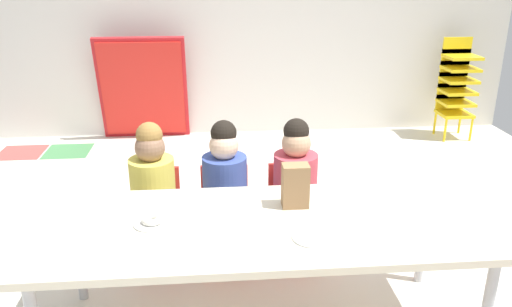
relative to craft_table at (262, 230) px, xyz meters
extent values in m
cube|color=silver|center=(0.14, 0.54, -0.58)|extent=(5.71, 5.55, 0.02)
cube|color=gray|center=(-0.76, 1.44, -0.57)|extent=(0.43, 0.43, 0.00)
cube|color=#B24C47|center=(0.14, 1.44, -0.57)|extent=(0.43, 0.43, 0.00)
cube|color=#B24C47|center=(-2.11, 2.79, -0.57)|extent=(0.43, 0.43, 0.00)
cube|color=#478C51|center=(-1.66, 2.79, -0.57)|extent=(0.43, 0.43, 0.00)
cube|color=beige|center=(0.14, 3.32, 0.78)|extent=(5.71, 0.10, 2.71)
cube|color=beige|center=(0.00, 0.00, 0.03)|extent=(2.09, 0.82, 0.04)
cylinder|color=#B2B2B7|center=(-0.96, 0.35, -0.28)|extent=(0.05, 0.05, 0.58)
cylinder|color=#B2B2B7|center=(0.96, 0.35, -0.28)|extent=(0.05, 0.05, 0.58)
cube|color=red|center=(-0.57, 0.63, -0.27)|extent=(0.32, 0.30, 0.03)
cube|color=red|center=(-0.57, 0.78, -0.12)|extent=(0.29, 0.02, 0.30)
cylinder|color=#D8C64C|center=(-0.57, 0.63, -0.05)|extent=(0.32, 0.32, 0.38)
sphere|color=#8C664C|center=(-0.57, 0.63, 0.21)|extent=(0.17, 0.17, 0.17)
sphere|color=olive|center=(-0.57, 0.64, 0.28)|extent=(0.15, 0.15, 0.15)
cylinder|color=red|center=(-0.71, 0.50, -0.42)|extent=(0.02, 0.02, 0.28)
cylinder|color=red|center=(-0.43, 0.50, -0.42)|extent=(0.02, 0.02, 0.28)
cylinder|color=red|center=(-0.71, 0.76, -0.42)|extent=(0.02, 0.02, 0.28)
cylinder|color=red|center=(-0.43, 0.76, -0.42)|extent=(0.02, 0.02, 0.28)
cube|color=red|center=(-0.16, 0.63, -0.27)|extent=(0.32, 0.30, 0.03)
cube|color=red|center=(-0.16, 0.78, -0.12)|extent=(0.29, 0.02, 0.30)
cylinder|color=#384C99|center=(-0.16, 0.63, -0.05)|extent=(0.30, 0.30, 0.38)
sphere|color=beige|center=(-0.16, 0.63, 0.21)|extent=(0.17, 0.17, 0.17)
sphere|color=black|center=(-0.16, 0.64, 0.28)|extent=(0.15, 0.15, 0.15)
cylinder|color=red|center=(-0.30, 0.50, -0.42)|extent=(0.02, 0.02, 0.28)
cylinder|color=red|center=(-0.02, 0.50, -0.42)|extent=(0.02, 0.02, 0.28)
cylinder|color=red|center=(-0.30, 0.76, -0.42)|extent=(0.02, 0.02, 0.28)
cylinder|color=red|center=(-0.02, 0.76, -0.42)|extent=(0.02, 0.02, 0.28)
cube|color=red|center=(0.26, 0.63, -0.27)|extent=(0.32, 0.30, 0.03)
cube|color=red|center=(0.26, 0.78, -0.12)|extent=(0.29, 0.02, 0.30)
cylinder|color=#BF3F4C|center=(0.26, 0.63, -0.05)|extent=(0.34, 0.34, 0.38)
sphere|color=tan|center=(0.26, 0.63, 0.21)|extent=(0.17, 0.17, 0.17)
sphere|color=black|center=(0.26, 0.64, 0.28)|extent=(0.15, 0.15, 0.15)
cylinder|color=red|center=(0.12, 0.50, -0.42)|extent=(0.02, 0.02, 0.28)
cylinder|color=red|center=(0.40, 0.50, -0.42)|extent=(0.02, 0.02, 0.28)
cylinder|color=red|center=(0.12, 0.76, -0.42)|extent=(0.02, 0.02, 0.28)
cylinder|color=red|center=(0.40, 0.76, -0.42)|extent=(0.02, 0.02, 0.28)
cube|color=yellow|center=(2.33, 2.89, -0.31)|extent=(0.32, 0.30, 0.03)
cube|color=yellow|center=(2.33, 3.03, -0.22)|extent=(0.30, 0.02, 0.18)
cube|color=yellow|center=(2.33, 2.89, -0.19)|extent=(0.32, 0.30, 0.03)
cube|color=yellow|center=(2.33, 3.03, -0.10)|extent=(0.30, 0.02, 0.18)
cube|color=yellow|center=(2.33, 2.89, -0.07)|extent=(0.32, 0.30, 0.03)
cube|color=yellow|center=(2.33, 3.03, 0.02)|extent=(0.30, 0.02, 0.18)
cube|color=yellow|center=(2.33, 2.89, 0.05)|extent=(0.32, 0.30, 0.03)
cube|color=yellow|center=(2.33, 3.03, 0.14)|extent=(0.30, 0.02, 0.18)
cube|color=yellow|center=(2.33, 2.89, 0.17)|extent=(0.32, 0.30, 0.03)
cube|color=yellow|center=(2.33, 3.03, 0.26)|extent=(0.30, 0.02, 0.18)
cube|color=yellow|center=(2.33, 2.89, 0.29)|extent=(0.32, 0.30, 0.03)
cube|color=yellow|center=(2.33, 3.03, 0.38)|extent=(0.30, 0.02, 0.18)
cylinder|color=yellow|center=(2.19, 2.76, -0.44)|extent=(0.02, 0.02, 0.26)
cylinder|color=yellow|center=(2.47, 2.76, -0.44)|extent=(0.02, 0.02, 0.26)
cylinder|color=yellow|center=(2.19, 3.02, -0.44)|extent=(0.02, 0.02, 0.26)
cylinder|color=yellow|center=(2.47, 3.02, -0.44)|extent=(0.02, 0.02, 0.26)
cube|color=red|center=(-0.92, 3.13, -0.04)|extent=(0.90, 0.28, 1.09)
cube|color=red|center=(-0.92, 3.10, -0.04)|extent=(0.83, 0.23, 0.99)
cube|color=#9E754C|center=(0.18, 0.15, 0.15)|extent=(0.13, 0.09, 0.22)
cylinder|color=white|center=(-0.51, 0.03, 0.05)|extent=(0.18, 0.18, 0.01)
cylinder|color=white|center=(0.21, -0.17, 0.05)|extent=(0.18, 0.18, 0.01)
torus|color=white|center=(-0.51, 0.03, 0.07)|extent=(0.11, 0.11, 0.03)
camera|label=1|loc=(-0.21, -2.13, 1.18)|focal=35.96mm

